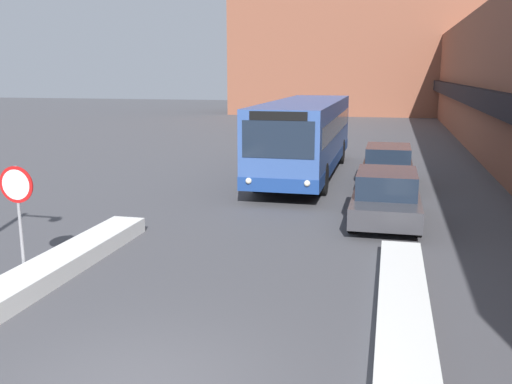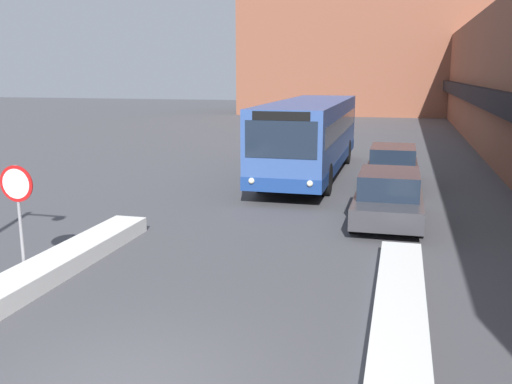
% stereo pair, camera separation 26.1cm
% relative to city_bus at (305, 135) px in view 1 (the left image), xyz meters
% --- Properties ---
extents(building_backdrop_far, '(26.00, 8.00, 17.27)m').
position_rel_city_bus_xyz_m(building_backdrop_far, '(0.18, 36.95, 6.92)').
color(building_backdrop_far, brown).
rests_on(building_backdrop_far, ground_plane).
extents(snow_bank_left, '(0.90, 8.32, 0.38)m').
position_rel_city_bus_xyz_m(snow_bank_left, '(-3.42, -13.66, -1.52)').
color(snow_bank_left, silver).
rests_on(snow_bank_left, ground_plane).
extents(snow_bank_right, '(0.90, 9.57, 0.27)m').
position_rel_city_bus_xyz_m(snow_bank_right, '(3.78, -14.60, -1.58)').
color(snow_bank_right, silver).
rests_on(snow_bank_right, ground_plane).
extents(city_bus, '(2.67, 11.94, 3.10)m').
position_rel_city_bus_xyz_m(city_bus, '(0.00, 0.00, 0.00)').
color(city_bus, '#335193').
rests_on(city_bus, ground_plane).
extents(parked_car_front, '(1.93, 4.21, 1.49)m').
position_rel_city_bus_xyz_m(parked_car_front, '(3.38, -6.95, -0.97)').
color(parked_car_front, '#38383D').
rests_on(parked_car_front, ground_plane).
extents(parked_car_middle, '(1.89, 4.41, 1.51)m').
position_rel_city_bus_xyz_m(parked_car_middle, '(3.38, -1.28, -0.96)').
color(parked_car_middle, black).
rests_on(parked_car_middle, ground_plane).
extents(stop_sign, '(0.76, 0.08, 2.40)m').
position_rel_city_bus_xyz_m(stop_sign, '(-3.93, -13.46, 0.03)').
color(stop_sign, gray).
rests_on(stop_sign, ground_plane).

